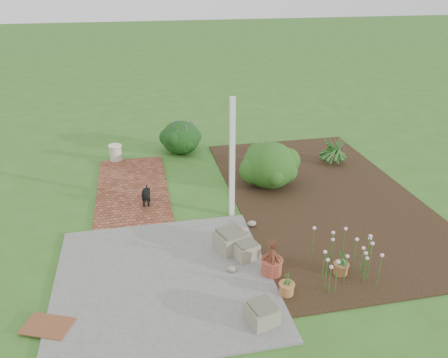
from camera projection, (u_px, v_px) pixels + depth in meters
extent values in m
plane|color=#36611E|center=(218.00, 219.00, 8.93)|extent=(80.00, 80.00, 0.00)
cube|color=#62625F|center=(164.00, 279.00, 7.14)|extent=(3.50, 3.50, 0.04)
cube|color=brown|center=(132.00, 188.00, 10.15)|extent=(1.60, 3.50, 0.04)
cube|color=black|center=(323.00, 196.00, 9.82)|extent=(4.00, 7.00, 0.03)
cube|color=white|center=(232.00, 160.00, 8.53)|extent=(0.10, 0.10, 2.50)
cube|color=gray|center=(262.00, 314.00, 6.21)|extent=(0.50, 0.50, 0.27)
cube|color=gray|center=(245.00, 250.00, 7.64)|extent=(0.49, 0.49, 0.26)
cube|color=#747159|center=(231.00, 241.00, 7.84)|extent=(0.62, 0.62, 0.32)
cube|color=brown|center=(47.00, 326.00, 6.17)|extent=(0.78, 0.65, 0.02)
cube|color=black|center=(146.00, 194.00, 9.32)|extent=(0.19, 0.34, 0.14)
cylinder|color=black|center=(144.00, 203.00, 9.28)|extent=(0.04, 0.04, 0.16)
cylinder|color=black|center=(148.00, 203.00, 9.29)|extent=(0.04, 0.04, 0.16)
cylinder|color=black|center=(145.00, 198.00, 9.49)|extent=(0.04, 0.04, 0.16)
cylinder|color=black|center=(149.00, 198.00, 9.50)|extent=(0.04, 0.04, 0.16)
sphere|color=black|center=(145.00, 194.00, 9.10)|extent=(0.13, 0.13, 0.13)
cone|color=black|center=(147.00, 187.00, 9.43)|extent=(0.07, 0.10, 0.12)
cylinder|color=beige|center=(116.00, 153.00, 11.51)|extent=(0.35, 0.35, 0.41)
ellipsoid|color=#17390C|center=(270.00, 164.00, 10.06)|extent=(1.63, 1.63, 1.07)
cylinder|color=#9D4635|center=(272.00, 266.00, 7.22)|extent=(0.42, 0.42, 0.27)
cylinder|color=#9C5A34|center=(341.00, 268.00, 7.23)|extent=(0.27, 0.27, 0.20)
cylinder|color=#B36C3C|center=(287.00, 288.00, 6.78)|extent=(0.25, 0.25, 0.19)
ellipsoid|color=black|center=(181.00, 137.00, 12.04)|extent=(1.17, 1.17, 0.91)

